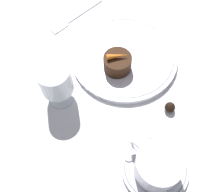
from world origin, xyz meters
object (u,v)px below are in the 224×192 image
(wine_glass, at_px, (56,82))
(dessert_cake, at_px, (117,63))
(coffee_cup, at_px, (158,166))
(dinner_plate, at_px, (125,56))
(fork, at_px, (72,19))

(wine_glass, relative_size, dessert_cake, 1.60)
(coffee_cup, distance_m, wine_glass, 0.28)
(coffee_cup, xyz_separation_m, wine_glass, (0.28, 0.02, 0.03))
(coffee_cup, bearing_deg, wine_glass, 3.54)
(dinner_plate, distance_m, coffee_cup, 0.30)
(wine_glass, bearing_deg, dinner_plate, -99.84)
(dessert_cake, bearing_deg, dinner_plate, -73.60)
(coffee_cup, distance_m, fork, 0.49)
(coffee_cup, distance_m, dessert_cake, 0.27)
(dinner_plate, distance_m, dessert_cake, 0.05)
(dinner_plate, height_order, dessert_cake, dessert_cake)
(wine_glass, bearing_deg, dessert_cake, -106.97)
(wine_glass, xyz_separation_m, dessert_cake, (-0.05, -0.15, -0.04))
(wine_glass, xyz_separation_m, fork, (0.17, -0.19, -0.07))
(coffee_cup, xyz_separation_m, fork, (0.45, -0.18, -0.04))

